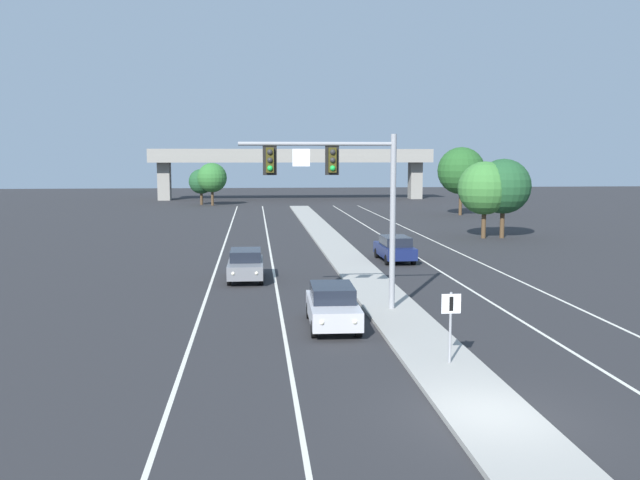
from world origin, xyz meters
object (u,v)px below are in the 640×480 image
car_oncoming_silver (333,306)px  tree_far_left_b (201,182)px  tree_far_right_b (503,186)px  overhead_signal_mast (345,185)px  car_oncoming_grey (246,264)px  median_sign_post (451,317)px  tree_far_right_a (485,188)px  car_receding_navy (395,248)px  tree_far_left_c (212,178)px  tree_far_right_c (461,171)px

car_oncoming_silver → tree_far_left_b: (-10.08, 68.88, 2.33)m
tree_far_left_b → tree_far_right_b: 49.33m
overhead_signal_mast → car_oncoming_silver: bearing=-107.9°
car_oncoming_grey → tree_far_left_b: size_ratio=0.93×
median_sign_post → car_oncoming_grey: bearing=112.0°
tree_far_right_a → car_receding_navy: bearing=-129.8°
car_oncoming_silver → median_sign_post: bearing=-61.0°
car_oncoming_silver → tree_far_left_b: size_ratio=0.93×
tree_far_left_b → tree_far_right_b: bearing=-57.0°
car_oncoming_silver → tree_far_right_a: tree_far_right_a is taller
overhead_signal_mast → car_oncoming_grey: 10.20m
car_oncoming_silver → car_oncoming_grey: size_ratio=1.00×
car_oncoming_silver → car_oncoming_grey: same height
car_oncoming_silver → car_oncoming_grey: (-3.41, 10.46, 0.00)m
tree_far_right_b → tree_far_right_a: size_ratio=1.03×
car_oncoming_silver → tree_far_right_a: bearing=61.0°
car_oncoming_silver → tree_far_left_b: 69.65m
tree_far_left_c → car_receding_navy: bearing=-74.5°
tree_far_right_c → overhead_signal_mast: bearing=-112.3°
tree_far_left_c → tree_far_right_a: tree_far_right_a is taller
car_receding_navy → tree_far_right_c: tree_far_right_c is taller
tree_far_left_b → tree_far_right_a: (25.33, -41.36, 0.83)m
car_oncoming_grey → car_receding_navy: bearing=31.7°
overhead_signal_mast → car_oncoming_grey: size_ratio=1.61×
overhead_signal_mast → tree_far_left_b: overhead_signal_mast is taller
tree_far_right_a → tree_far_right_c: bearing=77.8°
median_sign_post → tree_far_left_b: tree_far_left_b is taller
tree_far_left_b → tree_far_right_b: tree_far_right_b is taller
median_sign_post → overhead_signal_mast: bearing=106.3°
car_oncoming_silver → tree_far_right_b: 32.38m
tree_far_left_b → car_receding_navy: bearing=-73.4°
tree_far_right_c → car_oncoming_silver: bearing=-112.1°
tree_far_left_c → tree_far_left_b: 2.17m
car_oncoming_grey → overhead_signal_mast: bearing=-63.1°
car_oncoming_grey → tree_far_right_c: bearing=58.9°
median_sign_post → car_receding_navy: (2.71, 21.51, -0.77)m
tree_far_right_c → tree_far_right_a: size_ratio=1.24×
car_receding_navy → tree_far_right_a: (9.54, 11.43, 3.16)m
car_oncoming_silver → car_oncoming_grey: 11.00m
tree_far_right_c → tree_far_left_b: 35.99m
car_receding_navy → tree_far_right_a: size_ratio=0.74×
tree_far_left_b → tree_far_right_a: tree_far_right_a is taller
tree_far_left_c → median_sign_post: bearing=-81.0°
car_receding_navy → tree_far_left_c: 53.40m
tree_far_left_b → car_oncoming_grey: bearing=-83.5°
median_sign_post → car_oncoming_grey: size_ratio=0.49×
median_sign_post → tree_far_left_c: (-11.51, 72.90, 2.12)m
car_receding_navy → car_oncoming_silver: bearing=-109.6°
tree_far_right_b → car_oncoming_silver: bearing=-121.4°
overhead_signal_mast → tree_far_left_b: (-10.82, 66.59, -2.14)m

